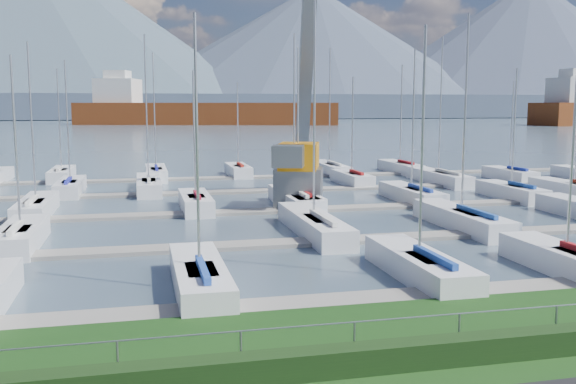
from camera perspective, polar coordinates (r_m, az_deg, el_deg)
name	(u,v)px	position (r m, az deg, el deg)	size (l,w,h in m)	color
water	(154,122)	(275.46, -11.80, 6.11)	(800.00, 540.00, 0.20)	#495A6A
hedge	(396,356)	(17.42, 9.54, -14.15)	(80.00, 0.70, 0.70)	black
fence	(390,319)	(17.47, 9.09, -11.10)	(0.04, 0.04, 80.00)	gray
foothill	(151,106)	(345.35, -12.11, 7.47)	(900.00, 80.00, 12.00)	#465267
mountains	(159,41)	(422.02, -11.43, 13.04)	(1190.00, 360.00, 115.00)	#414E5F
docks	(240,212)	(42.36, -4.28, -1.82)	(90.00, 41.60, 0.25)	gray
crane	(301,126)	(45.39, 1.16, 5.88)	(5.67, 13.48, 22.35)	slate
cargo_ship_mid	(196,114)	(235.34, -8.18, 6.91)	(94.80, 43.01, 21.50)	brown
sailboat_fleet	(175,126)	(43.86, -10.02, 5.83)	(75.13, 49.94, 13.40)	#1E289A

